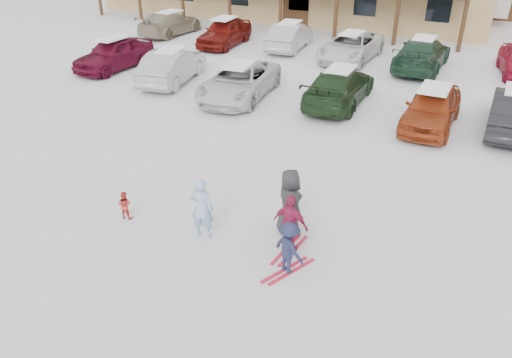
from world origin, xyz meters
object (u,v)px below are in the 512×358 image
at_px(toddler_red, 125,205).
at_px(parked_car_2, 239,81).
at_px(parked_car_11, 422,54).
at_px(adult_skier, 202,208).
at_px(parked_car_0, 114,54).
at_px(child_navy, 289,248).
at_px(bystander_dark, 290,203).
at_px(child_magenta, 291,224).
at_px(parked_car_3, 339,86).
at_px(parked_car_8, 225,32).
at_px(parked_car_7, 170,23).
at_px(parked_car_4, 432,108).
at_px(parked_car_9, 290,36).
at_px(parked_car_1, 172,66).
at_px(parked_car_10, 351,47).

xyz_separation_m(toddler_red, parked_car_2, (-1.47, 9.66, 0.32)).
bearing_deg(parked_car_2, parked_car_11, 44.93).
height_order(adult_skier, parked_car_0, adult_skier).
xyz_separation_m(child_navy, bystander_dark, (-0.56, 1.43, 0.24)).
bearing_deg(child_magenta, parked_car_3, -72.48).
xyz_separation_m(parked_car_3, parked_car_8, (-8.84, 6.61, 0.04)).
distance_m(toddler_red, bystander_dark, 4.33).
bearing_deg(adult_skier, parked_car_7, -66.02).
bearing_deg(parked_car_3, parked_car_11, -110.00).
distance_m(parked_car_3, parked_car_4, 3.89).
bearing_deg(toddler_red, parked_car_9, -90.28).
distance_m(adult_skier, bystander_dark, 2.14).
bearing_deg(parked_car_0, parked_car_1, -3.73).
distance_m(child_navy, child_magenta, 0.78).
height_order(parked_car_3, parked_car_8, parked_car_8).
bearing_deg(parked_car_2, child_magenta, -62.00).
xyz_separation_m(parked_car_0, parked_car_10, (10.24, 6.53, -0.06)).
distance_m(child_magenta, parked_car_7, 23.36).
bearing_deg(parked_car_11, parked_car_1, 36.76).
relative_size(parked_car_0, parked_car_3, 0.90).
bearing_deg(parked_car_7, parked_car_3, 154.66).
xyz_separation_m(child_magenta, parked_car_1, (-9.67, 9.77, 0.00)).
height_order(parked_car_7, parked_car_8, parked_car_8).
distance_m(child_magenta, parked_car_0, 16.97).
relative_size(adult_skier, parked_car_11, 0.30).
height_order(child_navy, child_magenta, child_magenta).
relative_size(bystander_dark, parked_car_7, 0.37).
height_order(parked_car_2, parked_car_4, parked_car_4).
xyz_separation_m(parked_car_9, parked_car_10, (3.75, -0.75, -0.04)).
xyz_separation_m(parked_car_10, parked_car_11, (3.65, -0.18, 0.07)).
bearing_deg(parked_car_1, parked_car_2, 161.97).
distance_m(child_navy, parked_car_4, 10.15).
bearing_deg(parked_car_0, parked_car_10, 37.23).
height_order(adult_skier, parked_car_7, adult_skier).
height_order(parked_car_0, parked_car_7, parked_car_0).
height_order(toddler_red, parked_car_2, parked_car_2).
relative_size(adult_skier, bystander_dark, 0.92).
relative_size(child_navy, parked_car_2, 0.25).
relative_size(toddler_red, child_navy, 0.61).
height_order(parked_car_1, parked_car_11, parked_car_11).
distance_m(parked_car_0, parked_car_1, 3.83).
height_order(parked_car_0, parked_car_3, parked_car_0).
distance_m(child_navy, parked_car_0, 17.62).
bearing_deg(parked_car_3, parked_car_10, -78.97).
relative_size(parked_car_1, parked_car_10, 0.90).
bearing_deg(toddler_red, bystander_dark, -172.44).
height_order(adult_skier, parked_car_2, adult_skier).
bearing_deg(parked_car_4, parked_car_0, 178.13).
bearing_deg(parked_car_11, parked_car_7, -1.81).
xyz_separation_m(parked_car_1, parked_car_10, (6.45, 7.09, -0.05)).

